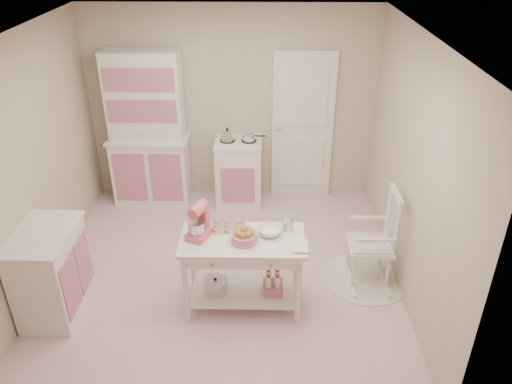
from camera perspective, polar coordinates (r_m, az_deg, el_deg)
room_shell at (r=4.83m, az=-4.28°, el=6.29°), size 3.84×3.84×2.62m
door at (r=6.79m, az=5.35°, el=7.44°), size 0.82×0.05×2.04m
hutch at (r=6.75m, az=-12.34°, el=6.93°), size 1.06×0.50×2.08m
stove at (r=6.78m, az=-1.98°, el=2.30°), size 0.62×0.57×0.92m
base_cabinet at (r=5.32m, az=-22.35°, el=-8.50°), size 0.54×0.84×0.92m
lace_rug at (r=5.71m, az=12.39°, el=-9.59°), size 0.92×0.92×0.01m
rocking_chair at (r=5.39m, az=12.99°, el=-5.06°), size 0.49×0.73×1.10m
work_table at (r=5.03m, az=-1.50°, el=-9.11°), size 1.20×0.60×0.80m
stand_mixer at (r=4.76m, az=-6.64°, el=-3.43°), size 0.29×0.33×0.34m
cookie_tray at (r=4.95m, az=-3.21°, el=-4.07°), size 0.34×0.24×0.02m
bread_basket at (r=4.73m, az=-1.35°, el=-5.25°), size 0.25×0.25×0.09m
mixing_bowl at (r=4.84m, az=1.57°, el=-4.49°), size 0.24×0.24×0.07m
metal_pitcher at (r=4.88m, az=3.69°, el=-3.51°), size 0.10×0.10×0.17m
recipe_book at (r=4.69m, az=3.91°, el=-6.12°), size 0.18×0.23×0.02m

